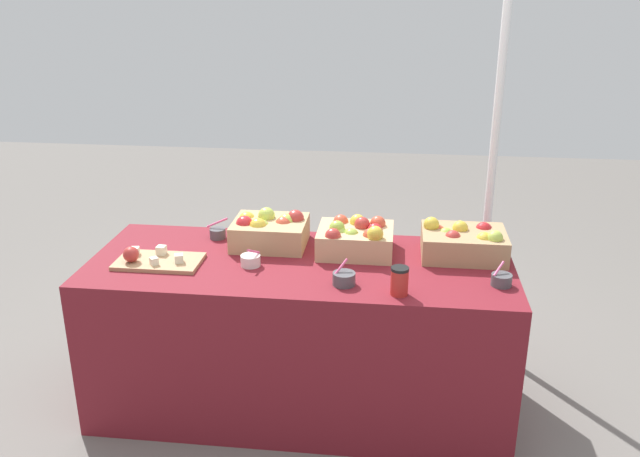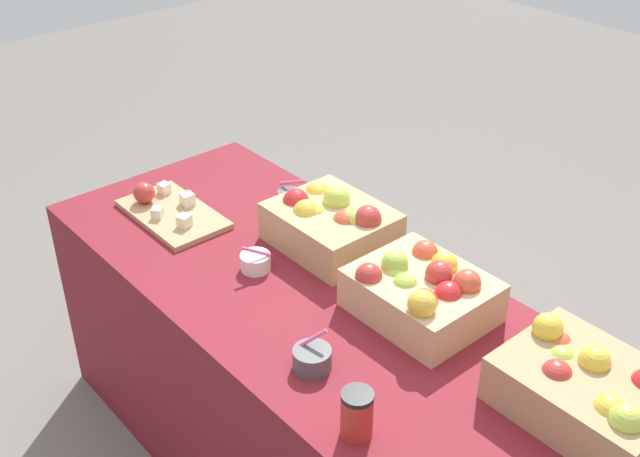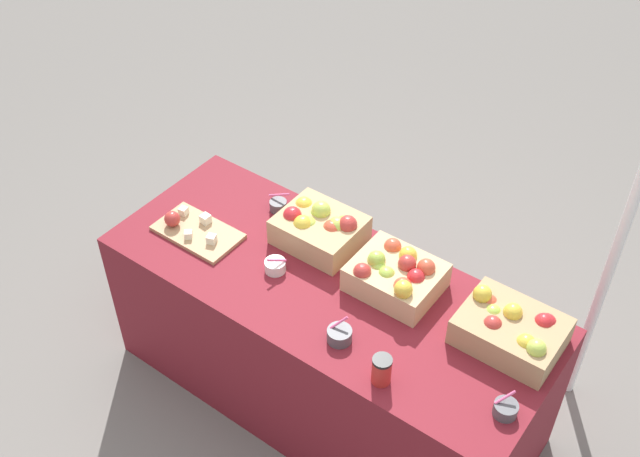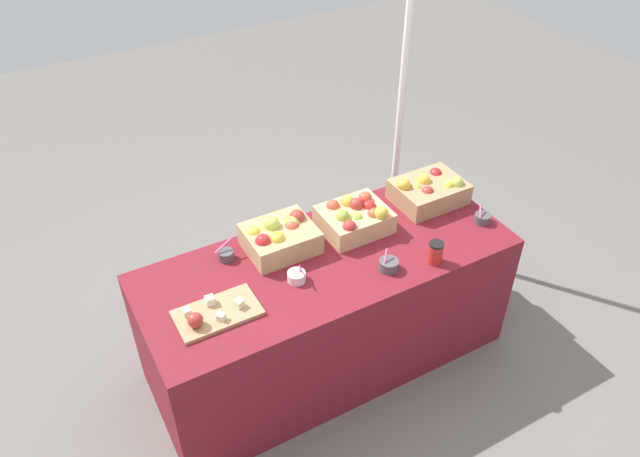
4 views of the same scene
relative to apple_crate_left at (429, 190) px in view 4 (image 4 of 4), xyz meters
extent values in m
plane|color=slate|center=(-0.73, -0.15, -0.81)|extent=(10.00, 10.00, 0.00)
cube|color=maroon|center=(-0.73, -0.15, -0.44)|extent=(1.90, 0.76, 0.74)
cube|color=tan|center=(0.00, 0.00, -0.01)|extent=(0.38, 0.29, 0.12)
sphere|color=red|center=(0.09, 0.06, 0.04)|extent=(0.07, 0.07, 0.07)
sphere|color=gold|center=(-0.02, 0.03, 0.05)|extent=(0.07, 0.07, 0.07)
sphere|color=gold|center=(-0.15, 0.04, 0.06)|extent=(0.07, 0.07, 0.07)
sphere|color=#D14C33|center=(-0.12, 0.04, 0.02)|extent=(0.07, 0.07, 0.07)
sphere|color=gold|center=(0.08, -0.06, 0.04)|extent=(0.07, 0.07, 0.07)
sphere|color=#B2332D|center=(-0.05, -0.06, 0.04)|extent=(0.07, 0.07, 0.07)
sphere|color=#99B742|center=(-0.08, 0.01, 0.02)|extent=(0.07, 0.07, 0.07)
sphere|color=red|center=(0.10, 0.08, 0.03)|extent=(0.07, 0.07, 0.07)
sphere|color=#B2C64C|center=(0.13, -0.08, 0.05)|extent=(0.07, 0.07, 0.07)
cube|color=tan|center=(-0.49, -0.01, -0.01)|extent=(0.34, 0.29, 0.12)
sphere|color=#99B742|center=(-0.51, -0.06, 0.03)|extent=(0.07, 0.07, 0.07)
sphere|color=#99B742|center=(-0.58, -0.03, 0.05)|extent=(0.07, 0.07, 0.07)
sphere|color=#D14C33|center=(-0.39, 0.04, 0.06)|extent=(0.07, 0.07, 0.07)
sphere|color=gold|center=(-0.40, -0.12, 0.07)|extent=(0.07, 0.07, 0.07)
sphere|color=gold|center=(-0.49, 0.06, 0.05)|extent=(0.07, 0.07, 0.07)
sphere|color=#99B742|center=(-0.56, -0.05, 0.02)|extent=(0.07, 0.07, 0.07)
sphere|color=#D14C33|center=(-0.42, -0.09, 0.04)|extent=(0.07, 0.07, 0.07)
sphere|color=#D14C33|center=(-0.57, 0.08, 0.04)|extent=(0.07, 0.07, 0.07)
sphere|color=red|center=(-0.40, -0.02, 0.04)|extent=(0.07, 0.07, 0.07)
sphere|color=#B2332D|center=(-0.46, 0.01, 0.06)|extent=(0.07, 0.07, 0.07)
sphere|color=#B2332D|center=(-0.59, -0.12, 0.05)|extent=(0.07, 0.07, 0.07)
cube|color=tan|center=(-0.90, 0.03, -0.01)|extent=(0.34, 0.29, 0.12)
sphere|color=#D14C33|center=(-0.83, 0.03, 0.04)|extent=(0.08, 0.08, 0.08)
sphere|color=#99B742|center=(-0.94, 0.06, 0.02)|extent=(0.08, 0.08, 0.08)
sphere|color=gold|center=(-0.81, 0.08, 0.03)|extent=(0.08, 0.08, 0.08)
sphere|color=#B2C64C|center=(-0.92, 0.07, 0.06)|extent=(0.08, 0.08, 0.08)
sphere|color=#B2332D|center=(-0.78, 0.07, 0.06)|extent=(0.08, 0.08, 0.08)
sphere|color=#B2C64C|center=(-0.93, -0.01, 0.03)|extent=(0.08, 0.08, 0.08)
sphere|color=#B2C64C|center=(-0.82, 0.05, 0.04)|extent=(0.08, 0.08, 0.08)
sphere|color=red|center=(-1.01, -0.02, 0.05)|extent=(0.08, 0.08, 0.08)
sphere|color=gold|center=(-0.94, -0.03, 0.04)|extent=(0.08, 0.08, 0.08)
sphere|color=gold|center=(-1.02, 0.08, 0.03)|extent=(0.08, 0.08, 0.08)
cube|color=tan|center=(-1.35, -0.25, -0.06)|extent=(0.38, 0.21, 0.02)
cube|color=beige|center=(-1.25, -0.27, -0.03)|extent=(0.05, 0.05, 0.04)
cube|color=beige|center=(-1.48, -0.20, -0.03)|extent=(0.04, 0.04, 0.03)
sphere|color=#B2332D|center=(-1.46, -0.28, -0.02)|extent=(0.07, 0.07, 0.07)
cube|color=beige|center=(-1.36, -0.19, -0.03)|extent=(0.04, 0.04, 0.04)
cube|color=beige|center=(-1.35, -0.30, -0.04)|extent=(0.05, 0.05, 0.03)
cylinder|color=silver|center=(-0.94, -0.22, -0.04)|extent=(0.09, 0.09, 0.05)
cylinder|color=#EA598C|center=(-0.92, -0.23, 0.00)|extent=(0.04, 0.08, 0.05)
cylinder|color=#4C4C51|center=(-0.51, -0.37, -0.04)|extent=(0.10, 0.10, 0.05)
cylinder|color=#EA598C|center=(-0.53, -0.36, 0.00)|extent=(0.06, 0.06, 0.06)
cylinder|color=#4C4C51|center=(-1.17, 0.08, -0.05)|extent=(0.08, 0.08, 0.05)
cylinder|color=#EA598C|center=(-1.18, 0.10, 0.01)|extent=(0.10, 0.03, 0.05)
cylinder|color=#4C4C51|center=(0.13, -0.30, -0.04)|extent=(0.09, 0.09, 0.05)
cylinder|color=#EA598C|center=(0.12, -0.29, 0.00)|extent=(0.05, 0.07, 0.05)
cylinder|color=red|center=(-0.29, -0.44, -0.02)|extent=(0.07, 0.07, 0.11)
cylinder|color=black|center=(-0.29, -0.44, 0.04)|extent=(0.07, 0.07, 0.01)
cylinder|color=white|center=(0.18, 0.55, 0.23)|extent=(0.04, 0.04, 2.07)
camera|label=1|loc=(-0.32, -2.88, 1.12)|focal=37.50mm
camera|label=2|loc=(0.59, -1.29, 1.21)|focal=43.81mm
camera|label=3|loc=(0.54, -1.93, 2.17)|focal=43.24mm
camera|label=4|loc=(-1.89, -2.15, 1.93)|focal=34.58mm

